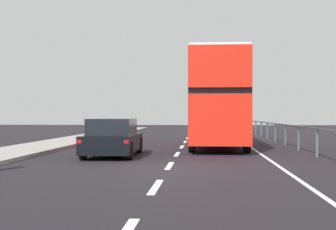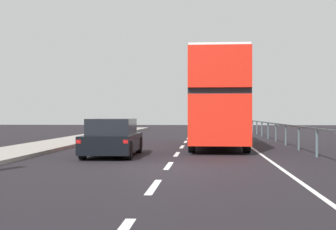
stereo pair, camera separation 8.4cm
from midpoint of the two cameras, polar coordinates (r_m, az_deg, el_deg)
ground_plane at (r=14.79m, az=-0.09°, el=-6.13°), size 75.12×120.00×0.10m
lane_paint_markings at (r=22.96m, az=6.32°, el=-3.80°), size 3.40×46.00×0.01m
bridge_side_railing at (r=24.02m, az=13.75°, el=-1.58°), size 0.10×42.00×1.06m
double_decker_bus_red at (r=24.34m, az=5.57°, el=1.80°), size 2.61×10.99×4.27m
hatchback_car_near at (r=18.79m, az=-6.39°, el=-2.63°), size 1.89×4.62×1.39m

